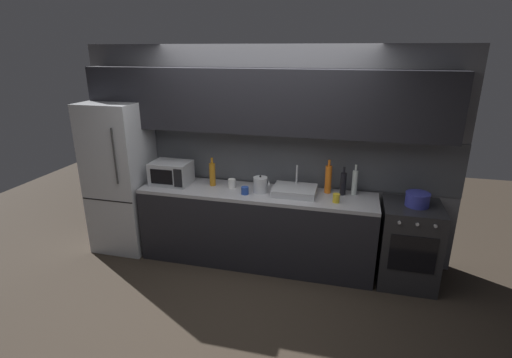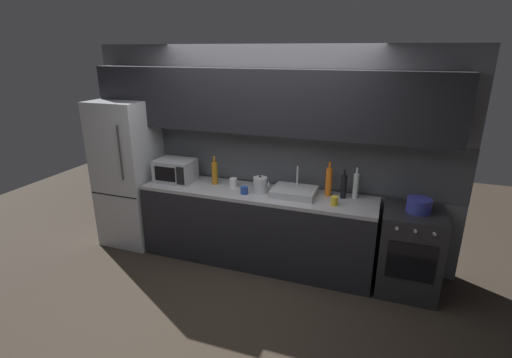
# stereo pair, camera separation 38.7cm
# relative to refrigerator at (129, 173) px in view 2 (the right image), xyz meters

# --- Properties ---
(ground_plane) EXTENTS (10.00, 10.00, 0.00)m
(ground_plane) POSITION_rel_refrigerator_xyz_m (1.74, -0.90, -0.93)
(ground_plane) COLOR #2D261E
(back_wall) EXTENTS (4.45, 0.44, 2.50)m
(back_wall) POSITION_rel_refrigerator_xyz_m (1.74, 0.30, 0.62)
(back_wall) COLOR slate
(back_wall) RESTS_ON ground
(counter_run) EXTENTS (2.71, 0.60, 0.90)m
(counter_run) POSITION_rel_refrigerator_xyz_m (1.74, 0.00, -0.48)
(counter_run) COLOR black
(counter_run) RESTS_ON ground
(refrigerator) EXTENTS (0.68, 0.69, 1.86)m
(refrigerator) POSITION_rel_refrigerator_xyz_m (0.00, 0.00, 0.00)
(refrigerator) COLOR #B7BABF
(refrigerator) RESTS_ON ground
(oven_range) EXTENTS (0.60, 0.62, 0.90)m
(oven_range) POSITION_rel_refrigerator_xyz_m (3.43, -0.00, -0.48)
(oven_range) COLOR #232326
(oven_range) RESTS_ON ground
(microwave) EXTENTS (0.46, 0.35, 0.27)m
(microwave) POSITION_rel_refrigerator_xyz_m (0.68, 0.02, 0.10)
(microwave) COLOR #A8AAAF
(microwave) RESTS_ON counter_run
(sink_basin) EXTENTS (0.48, 0.38, 0.30)m
(sink_basin) POSITION_rel_refrigerator_xyz_m (2.18, 0.03, 0.01)
(sink_basin) COLOR #ADAFB5
(sink_basin) RESTS_ON counter_run
(kettle) EXTENTS (0.19, 0.16, 0.20)m
(kettle) POSITION_rel_refrigerator_xyz_m (1.79, -0.01, 0.06)
(kettle) COLOR #B7BABF
(kettle) RESTS_ON counter_run
(wine_bottle_orange) EXTENTS (0.07, 0.07, 0.39)m
(wine_bottle_orange) POSITION_rel_refrigerator_xyz_m (2.53, 0.16, 0.13)
(wine_bottle_orange) COLOR orange
(wine_bottle_orange) RESTS_ON counter_run
(wine_bottle_amber) EXTENTS (0.07, 0.07, 0.34)m
(wine_bottle_amber) POSITION_rel_refrigerator_xyz_m (1.18, 0.08, 0.11)
(wine_bottle_amber) COLOR #B27019
(wine_bottle_amber) RESTS_ON counter_run
(wine_bottle_dark) EXTENTS (0.06, 0.06, 0.32)m
(wine_bottle_dark) POSITION_rel_refrigerator_xyz_m (2.70, 0.14, 0.10)
(wine_bottle_dark) COLOR black
(wine_bottle_dark) RESTS_ON counter_run
(wine_bottle_clear) EXTENTS (0.06, 0.06, 0.35)m
(wine_bottle_clear) POSITION_rel_refrigerator_xyz_m (2.82, 0.18, 0.11)
(wine_bottle_clear) COLOR silver
(wine_bottle_clear) RESTS_ON counter_run
(mug_blue) EXTENTS (0.08, 0.08, 0.09)m
(mug_blue) POSITION_rel_refrigerator_xyz_m (1.64, -0.11, 0.01)
(mug_blue) COLOR #234299
(mug_blue) RESTS_ON counter_run
(mug_white) EXTENTS (0.09, 0.09, 0.11)m
(mug_white) POSITION_rel_refrigerator_xyz_m (1.43, 0.05, 0.02)
(mug_white) COLOR silver
(mug_white) RESTS_ON counter_run
(mug_yellow) EXTENTS (0.07, 0.07, 0.10)m
(mug_yellow) POSITION_rel_refrigerator_xyz_m (2.64, -0.11, 0.02)
(mug_yellow) COLOR gold
(mug_yellow) RESTS_ON counter_run
(cooking_pot) EXTENTS (0.24, 0.24, 0.14)m
(cooking_pot) POSITION_rel_refrigerator_xyz_m (3.46, 0.00, 0.04)
(cooking_pot) COLOR #333899
(cooking_pot) RESTS_ON oven_range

